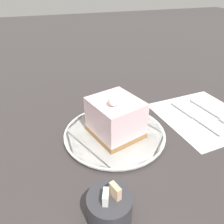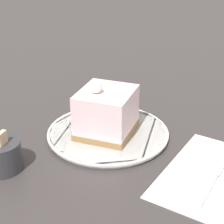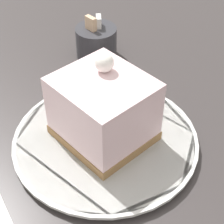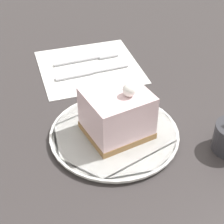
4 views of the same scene
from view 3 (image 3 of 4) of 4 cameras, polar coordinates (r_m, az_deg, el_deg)
The scene contains 4 objects.
ground_plane at distance 0.51m, azimuth -2.65°, elevation -2.29°, with size 4.00×4.00×0.00m, color #383333.
plate at distance 0.48m, azimuth -1.14°, elevation -4.31°, with size 0.24×0.24×0.01m.
cake_slice at distance 0.45m, azimuth -1.57°, elevation 0.28°, with size 0.13×0.13×0.11m.
sugar_bowl at distance 0.63m, azimuth -2.41°, elevation 10.68°, with size 0.07×0.07×0.07m.
Camera 3 is at (-0.14, -0.34, 0.35)m, focal length 60.00 mm.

